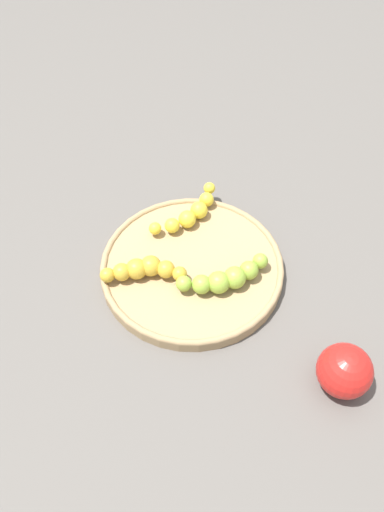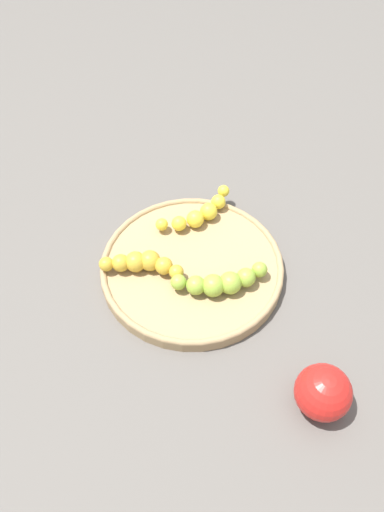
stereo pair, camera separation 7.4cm
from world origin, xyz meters
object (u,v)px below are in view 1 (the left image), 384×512
object	(u,v)px
apple_red	(344,371)
banana_yellow	(190,213)
banana_spotted	(144,270)
fruit_bowl	(192,266)
banana_green	(226,278)

from	to	relation	value
apple_red	banana_yellow	bearing A→B (deg)	20.06
banana_spotted	banana_yellow	xyz separation A→B (m)	(0.10, -0.10, -0.00)
fruit_bowl	banana_green	size ratio (longest dim) A/B	1.95
banana_spotted	apple_red	size ratio (longest dim) A/B	1.75
apple_red	banana_spotted	bearing A→B (deg)	43.61
banana_yellow	apple_red	bearing A→B (deg)	-10.94
banana_green	banana_yellow	size ratio (longest dim) A/B	1.12
fruit_bowl	banana_yellow	world-z (taller)	banana_yellow
banana_green	apple_red	world-z (taller)	apple_red
fruit_bowl	banana_green	bearing A→B (deg)	-143.66
banana_spotted	banana_green	distance (m)	0.12
banana_spotted	apple_red	distance (m)	0.31
fruit_bowl	banana_green	world-z (taller)	banana_green
banana_spotted	banana_green	size ratio (longest dim) A/B	0.87
fruit_bowl	banana_spotted	size ratio (longest dim) A/B	2.25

